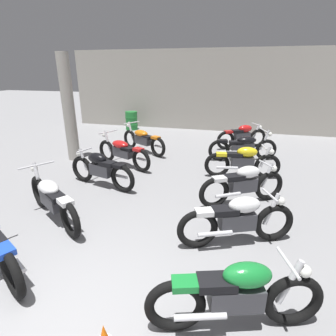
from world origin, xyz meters
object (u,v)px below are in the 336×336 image
Objects in this scene: support_pillar at (69,109)px; motorcycle_left_row_3 at (123,151)px; motorcycle_left_row_1 at (52,198)px; motorcycle_right_row_4 at (243,146)px; motorcycle_left_row_2 at (101,169)px; oil_drum at (132,121)px; motorcycle_left_row_4 at (143,139)px; motorcycle_right_row_1 at (238,219)px; motorcycle_right_row_2 at (243,184)px; motorcycle_right_row_5 at (242,136)px; motorcycle_right_row_0 at (237,294)px; motorcycle_right_row_3 at (243,161)px.

support_pillar is 2.15m from motorcycle_left_row_3.
motorcycle_left_row_1 is 5.80m from motorcycle_right_row_4.
motorcycle_left_row_2 reaches higher than oil_drum.
motorcycle_left_row_4 reaches higher than motorcycle_right_row_1.
motorcycle_right_row_2 is at bearing -51.22° from oil_drum.
motorcycle_right_row_5 is at bearing 61.06° from motorcycle_left_row_1.
motorcycle_right_row_0 is 0.97× the size of motorcycle_right_row_3.
motorcycle_left_row_4 is at bearing 179.92° from motorcycle_right_row_4.
motorcycle_left_row_4 is at bearing 90.56° from motorcycle_left_row_2.
motorcycle_right_row_3 is at bearing -89.11° from motorcycle_right_row_5.
oil_drum is (-5.14, 1.98, -0.03)m from motorcycle_right_row_5.
motorcycle_right_row_0 is at bearing -61.62° from oil_drum.
motorcycle_left_row_2 and motorcycle_right_row_2 have the same top height.
motorcycle_right_row_0 is 1.09× the size of motorcycle_right_row_2.
motorcycle_right_row_3 is 7.17m from oil_drum.
motorcycle_right_row_1 is 0.88× the size of motorcycle_right_row_4.
motorcycle_left_row_4 is 3.34m from motorcycle_right_row_4.
motorcycle_right_row_4 is (3.43, 4.67, 0.00)m from motorcycle_left_row_1.
support_pillar reaches higher than motorcycle_left_row_4.
motorcycle_left_row_3 is at bearing 137.93° from motorcycle_right_row_1.
motorcycle_left_row_2 is 0.95× the size of motorcycle_left_row_3.
motorcycle_right_row_1 is 5.99m from motorcycle_right_row_5.
motorcycle_right_row_4 is at bearing 23.67° from motorcycle_left_row_3.
motorcycle_left_row_2 is at bearing -89.44° from motorcycle_left_row_4.
motorcycle_left_row_4 is at bearing 118.46° from motorcycle_right_row_0.
motorcycle_right_row_5 is 2.07× the size of oil_drum.
motorcycle_left_row_3 is 1.10× the size of motorcycle_right_row_1.
motorcycle_right_row_2 is at bearing -89.56° from motorcycle_right_row_4.
motorcycle_right_row_1 is (3.29, -4.55, 0.01)m from motorcycle_left_row_4.
motorcycle_left_row_3 is 1.05× the size of motorcycle_left_row_4.
support_pillar is at bearing 137.89° from motorcycle_left_row_2.
motorcycle_left_row_3 reaches higher than motorcycle_left_row_2.
motorcycle_right_row_3 is (0.05, 3.03, 0.00)m from motorcycle_right_row_1.
motorcycle_left_row_2 is at bearing -155.81° from motorcycle_right_row_3.
support_pillar is 5.65m from motorcycle_right_row_2.
motorcycle_left_row_4 reaches higher than motorcycle_right_row_5.
motorcycle_left_row_1 is 4.68m from motorcycle_left_row_4.
motorcycle_left_row_1 is 0.94× the size of motorcycle_left_row_3.
motorcycle_right_row_3 is at bearing 90.92° from motorcycle_right_row_2.
support_pillar is 1.83× the size of motorcycle_right_row_2.
motorcycle_left_row_1 and motorcycle_right_row_4 have the same top height.
motorcycle_right_row_1 and motorcycle_right_row_2 have the same top height.
motorcycle_right_row_4 is at bearing 42.24° from motorcycle_left_row_2.
motorcycle_right_row_3 is at bearing 42.58° from motorcycle_left_row_1.
motorcycle_left_row_3 is at bearing -70.37° from oil_drum.
oil_drum is at bearing 106.18° from motorcycle_left_row_2.
motorcycle_right_row_3 is at bearing -43.70° from oil_drum.
motorcycle_right_row_0 is 4.61m from motorcycle_right_row_3.
motorcycle_left_row_1 is 3.71m from motorcycle_right_row_0.
motorcycle_right_row_4 is at bearing 13.82° from support_pillar.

